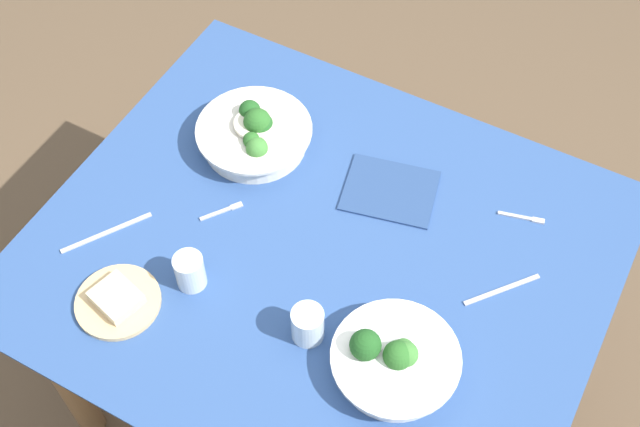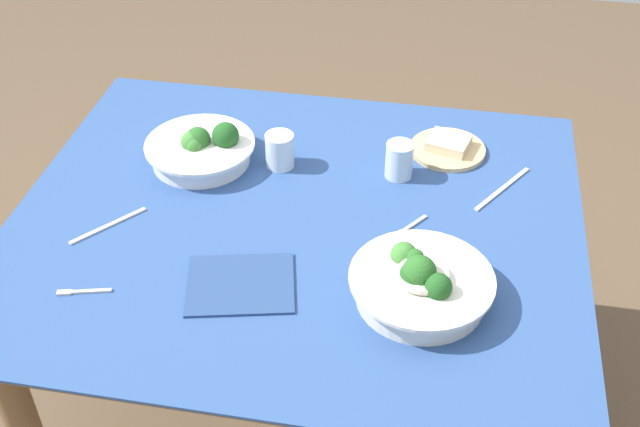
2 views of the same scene
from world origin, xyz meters
TOP-DOWN VIEW (x-y plane):
  - ground_plane at (0.00, 0.00)m, footprint 6.00×6.00m
  - dining_table at (0.00, 0.00)m, footprint 1.24×1.06m
  - broccoli_bowl_far at (-0.26, 0.18)m, footprint 0.26×0.26m
  - broccoli_bowl_near at (0.28, -0.20)m, footprint 0.28×0.28m
  - bread_side_plate at (0.31, 0.32)m, footprint 0.18×0.18m
  - water_glass_center at (-0.08, 0.19)m, footprint 0.07×0.07m
  - water_glass_side at (0.20, 0.20)m, footprint 0.06×0.06m
  - fork_by_far_bowl at (0.25, 0.01)m, footprint 0.07×0.09m
  - fork_by_near_bowl at (-0.37, -0.30)m, footprint 0.11×0.04m
  - table_knife_left at (0.44, 0.19)m, footprint 0.12×0.19m
  - table_knife_right at (-0.39, -0.10)m, footprint 0.12×0.15m
  - napkin_folded_upper at (-0.06, -0.22)m, footprint 0.24×0.21m

SIDE VIEW (x-z plane):
  - ground_plane at x=0.00m, z-range 0.00..0.00m
  - dining_table at x=0.00m, z-range 0.25..0.95m
  - table_knife_left at x=0.44m, z-range 0.71..0.71m
  - table_knife_right at x=-0.39m, z-range 0.71..0.71m
  - fork_by_far_bowl at x=0.25m, z-range 0.71..0.71m
  - fork_by_near_bowl at x=-0.37m, z-range 0.71..0.71m
  - napkin_folded_upper at x=-0.06m, z-range 0.71..0.71m
  - bread_side_plate at x=0.31m, z-range 0.70..0.74m
  - broccoli_bowl_far at x=-0.26m, z-range 0.69..0.79m
  - broccoli_bowl_near at x=0.28m, z-range 0.69..0.80m
  - water_glass_center at x=-0.08m, z-range 0.71..0.79m
  - water_glass_side at x=0.20m, z-range 0.71..0.79m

